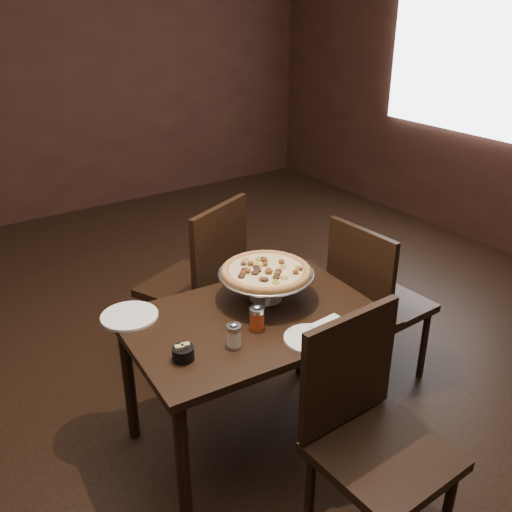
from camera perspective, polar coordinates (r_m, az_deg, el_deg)
room at (r=2.32m, az=-1.53°, el=10.55°), size 6.04×7.04×2.84m
dining_table at (r=2.55m, az=-0.29°, el=-7.88°), size 1.14×0.81×0.68m
pizza_stand at (r=2.57m, az=1.01°, el=-1.55°), size 0.44×0.44×0.18m
parmesan_shaker at (r=2.30m, az=-2.22°, el=-7.89°), size 0.06×0.06×0.11m
pepper_flake_shaker at (r=2.40m, az=0.09°, el=-6.19°), size 0.07×0.07×0.11m
packet_caddy at (r=2.25m, az=-7.31°, el=-9.59°), size 0.09×0.09×0.07m
napkin_stack at (r=2.44m, az=7.87°, el=-7.17°), size 0.17×0.17×0.02m
plate_left at (r=2.57m, az=-12.54°, el=-5.88°), size 0.25×0.25×0.01m
plate_near at (r=2.37m, az=5.46°, el=-8.22°), size 0.22×0.22×0.01m
serving_spatula at (r=2.45m, az=1.04°, el=-3.09°), size 0.14×0.14×0.02m
chair_far at (r=3.14m, az=-5.47°, el=-2.33°), size 0.61×0.61×0.99m
chair_near at (r=2.22m, az=11.26°, el=-16.76°), size 0.46×0.46×0.96m
chair_side at (r=3.07m, az=11.65°, el=-4.13°), size 0.45×0.45×0.93m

